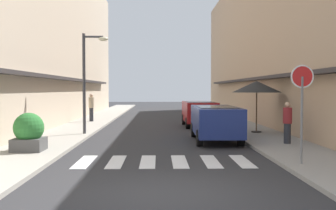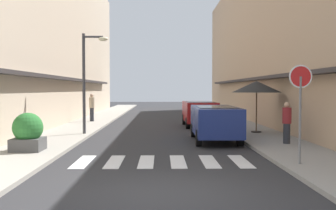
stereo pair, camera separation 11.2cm
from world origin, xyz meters
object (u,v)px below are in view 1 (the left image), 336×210
at_px(pedestrian_walking_near, 287,122).
at_px(pedestrian_walking_far, 91,107).
at_px(cafe_umbrella, 257,87).
at_px(parked_car_mid, 199,111).
at_px(planter_corner, 29,133).
at_px(street_lamp, 89,72).
at_px(round_street_sign, 302,88).
at_px(parked_car_near, 215,119).

distance_m(pedestrian_walking_near, pedestrian_walking_far, 14.24).
height_order(cafe_umbrella, pedestrian_walking_near, cafe_umbrella).
bearing_deg(parked_car_mid, planter_corner, -124.45).
bearing_deg(pedestrian_walking_far, parked_car_mid, -168.38).
distance_m(cafe_umbrella, planter_corner, 10.74).
bearing_deg(street_lamp, pedestrian_walking_near, -23.81).
height_order(round_street_sign, pedestrian_walking_near, round_street_sign).
height_order(street_lamp, cafe_umbrella, street_lamp).
height_order(street_lamp, pedestrian_walking_near, street_lamp).
distance_m(parked_car_mid, pedestrian_walking_far, 7.21).
height_order(parked_car_mid, cafe_umbrella, cafe_umbrella).
xyz_separation_m(planter_corner, pedestrian_walking_near, (9.26, 1.60, 0.21)).
height_order(round_street_sign, pedestrian_walking_far, round_street_sign).
bearing_deg(pedestrian_walking_far, parked_car_near, 158.82).
xyz_separation_m(round_street_sign, cafe_umbrella, (0.73, 8.10, 0.08)).
bearing_deg(cafe_umbrella, pedestrian_walking_far, 142.82).
xyz_separation_m(parked_car_mid, planter_corner, (-6.74, -9.82, -0.19)).
bearing_deg(cafe_umbrella, planter_corner, -148.36).
relative_size(street_lamp, planter_corner, 3.62).
bearing_deg(round_street_sign, street_lamp, 133.03).
height_order(parked_car_near, planter_corner, parked_car_near).
relative_size(parked_car_near, round_street_sign, 1.64).
distance_m(round_street_sign, cafe_umbrella, 8.13).
distance_m(planter_corner, pedestrian_walking_far, 12.43).
distance_m(round_street_sign, street_lamp, 10.59).
xyz_separation_m(pedestrian_walking_near, pedestrian_walking_far, (-9.24, 10.83, 0.12)).
height_order(parked_car_near, pedestrian_walking_far, pedestrian_walking_far).
bearing_deg(planter_corner, round_street_sign, -16.89).
bearing_deg(pedestrian_walking_far, round_street_sign, 151.83).
relative_size(cafe_umbrella, pedestrian_walking_near, 1.56).
bearing_deg(cafe_umbrella, parked_car_mid, 118.55).
distance_m(parked_car_mid, round_street_sign, 12.52).
distance_m(cafe_umbrella, pedestrian_walking_near, 4.20).
bearing_deg(pedestrian_walking_near, planter_corner, 152.94).
xyz_separation_m(parked_car_mid, pedestrian_walking_near, (2.52, -8.22, 0.02)).
distance_m(parked_car_near, pedestrian_walking_near, 2.98).
relative_size(round_street_sign, pedestrian_walking_near, 1.74).
bearing_deg(parked_car_mid, pedestrian_walking_near, -72.94).
bearing_deg(pedestrian_walking_near, round_street_sign, -139.72).
relative_size(parked_car_mid, round_street_sign, 1.45).
bearing_deg(pedestrian_walking_near, pedestrian_walking_far, 93.63).
bearing_deg(round_street_sign, planter_corner, 163.11).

